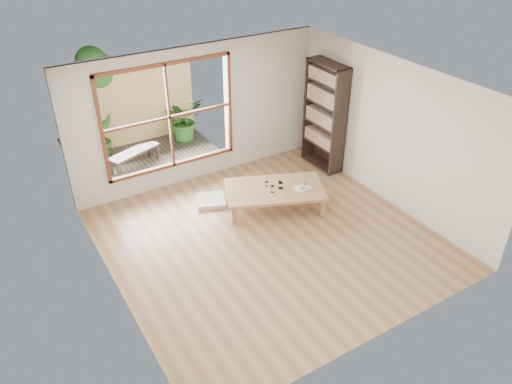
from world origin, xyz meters
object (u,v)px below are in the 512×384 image
low_table (275,190)px  food_tray (303,187)px  bookshelf (325,116)px  garden_bench (134,154)px

low_table → food_tray: 0.51m
food_tray → low_table: bearing=151.7°
bookshelf → food_tray: size_ratio=7.36×
bookshelf → food_tray: (-1.26, -1.08, -0.67)m
low_table → food_tray: size_ratio=6.75×
low_table → bookshelf: size_ratio=0.92×
food_tray → garden_bench: size_ratio=0.25×
low_table → bookshelf: (1.70, 0.83, 0.74)m
low_table → food_tray: (0.44, -0.25, 0.07)m
food_tray → bookshelf: bearing=41.9°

